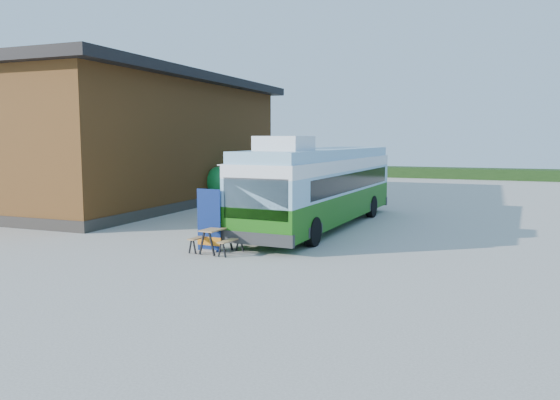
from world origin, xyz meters
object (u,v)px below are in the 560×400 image
at_px(slurry_tanker, 245,181).
at_px(bus, 322,184).
at_px(person_a, 303,205).
at_px(banner, 209,226).
at_px(picnic_table, 216,234).
at_px(person_b, 322,202).

bearing_deg(slurry_tanker, bus, -22.98).
bearing_deg(person_a, slurry_tanker, 104.30).
bearing_deg(banner, slurry_tanker, 113.37).
xyz_separation_m(picnic_table, person_b, (1.41, 7.59, 0.34)).
bearing_deg(person_b, banner, 2.30).
xyz_separation_m(bus, person_b, (-0.32, 1.13, -0.92)).
height_order(person_a, slurry_tanker, slurry_tanker).
bearing_deg(picnic_table, bus, 81.31).
height_order(picnic_table, person_a, person_a).
relative_size(banner, picnic_table, 1.34).
bearing_deg(banner, person_a, 86.27).
bearing_deg(picnic_table, banner, 163.57).
bearing_deg(bus, person_b, 108.82).
height_order(bus, banner, bus).
distance_m(bus, banner, 6.72).
bearing_deg(picnic_table, slurry_tanker, 117.58).
distance_m(bus, picnic_table, 6.80).
xyz_separation_m(picnic_table, slurry_tanker, (-5.52, 14.16, 0.66)).
height_order(person_b, slurry_tanker, slurry_tanker).
relative_size(person_a, slurry_tanker, 0.28).
xyz_separation_m(banner, slurry_tanker, (-5.17, 14.02, 0.40)).
xyz_separation_m(bus, slurry_tanker, (-7.25, 7.70, -0.60)).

